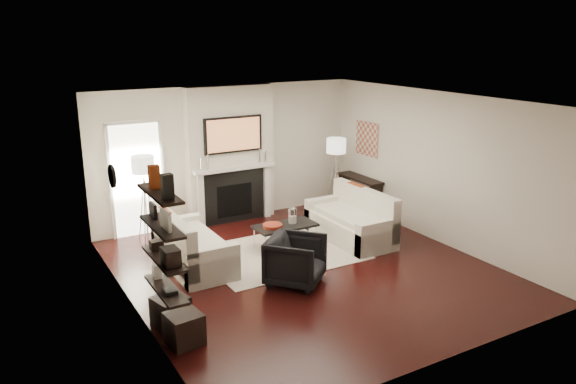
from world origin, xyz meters
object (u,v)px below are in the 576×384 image
loveseat_right_base (350,229)px  coffee_table (285,226)px  lamp_right_shade (336,146)px  ottoman_near (171,311)px  loveseat_left_base (194,254)px  lamp_left_shade (143,164)px  armchair (296,258)px

loveseat_right_base → coffee_table: same height
coffee_table → lamp_right_shade: size_ratio=2.75×
coffee_table → ottoman_near: bearing=-147.9°
loveseat_left_base → lamp_left_shade: (-0.33, 1.45, 1.24)m
loveseat_right_base → ottoman_near: (-3.87, -1.41, -0.01)m
loveseat_right_base → lamp_left_shade: (-3.25, 1.73, 1.24)m
armchair → lamp_right_shade: lamp_right_shade is taller
armchair → lamp_right_shade: size_ratio=2.03×
coffee_table → lamp_left_shade: 2.72m
armchair → lamp_left_shade: (-1.44, 2.83, 1.04)m
armchair → lamp_right_shade: 3.68m
loveseat_left_base → lamp_left_shade: 1.94m
loveseat_left_base → loveseat_right_base: size_ratio=1.00×
armchair → lamp_left_shade: bearing=75.3°
loveseat_right_base → armchair: 2.13m
lamp_right_shade → coffee_table: bearing=-148.1°
lamp_left_shade → lamp_right_shade: size_ratio=1.00×
loveseat_left_base → coffee_table: (1.70, -0.01, 0.19)m
coffee_table → ottoman_near: (-2.65, -1.67, -0.20)m
lamp_right_shade → ottoman_near: (-4.52, -2.83, -1.25)m
coffee_table → lamp_right_shade: 2.43m
loveseat_left_base → lamp_right_shade: (3.57, 1.15, 1.24)m
lamp_left_shade → lamp_right_shade: same height
armchair → lamp_left_shade: 3.35m
loveseat_right_base → armchair: armchair is taller
loveseat_left_base → armchair: bearing=-51.2°
loveseat_right_base → armchair: size_ratio=2.22×
lamp_right_shade → armchair: bearing=-134.3°
armchair → ottoman_near: size_ratio=2.03×
ottoman_near → loveseat_left_base: bearing=60.5°
loveseat_right_base → lamp_left_shade: bearing=152.1°
coffee_table → lamp_right_shade: lamp_right_shade is taller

